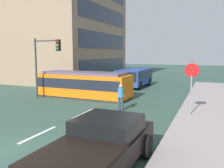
% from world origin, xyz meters
% --- Properties ---
extents(ground_plane, '(120.00, 120.00, 0.00)m').
position_xyz_m(ground_plane, '(0.00, 10.00, 0.00)').
color(ground_plane, '#334E43').
extents(sidewalk_curb_right, '(3.20, 36.00, 0.14)m').
position_xyz_m(sidewalk_curb_right, '(6.80, 6.00, 0.07)').
color(sidewalk_curb_right, '#9D8F8E').
rests_on(sidewalk_curb_right, ground).
extents(lane_stripe_1, '(0.16, 2.40, 0.01)m').
position_xyz_m(lane_stripe_1, '(0.00, 2.00, 0.01)').
color(lane_stripe_1, silver).
rests_on(lane_stripe_1, ground).
extents(lane_stripe_2, '(0.16, 2.40, 0.01)m').
position_xyz_m(lane_stripe_2, '(0.00, 6.00, 0.01)').
color(lane_stripe_2, silver).
rests_on(lane_stripe_2, ground).
extents(lane_stripe_3, '(0.16, 2.40, 0.01)m').
position_xyz_m(lane_stripe_3, '(0.00, 16.61, 0.01)').
color(lane_stripe_3, silver).
rests_on(lane_stripe_3, ground).
extents(lane_stripe_4, '(0.16, 2.40, 0.01)m').
position_xyz_m(lane_stripe_4, '(0.00, 22.61, 0.01)').
color(lane_stripe_4, silver).
rests_on(lane_stripe_4, ground).
extents(corner_building, '(15.65, 15.26, 16.00)m').
position_xyz_m(corner_building, '(-13.48, 21.57, 8.00)').
color(corner_building, '#94795F').
rests_on(corner_building, ground).
extents(streetcar_tram, '(7.68, 2.71, 2.08)m').
position_xyz_m(streetcar_tram, '(-2.58, 10.61, 1.08)').
color(streetcar_tram, orange).
rests_on(streetcar_tram, ground).
extents(city_bus, '(2.60, 5.56, 1.88)m').
position_xyz_m(city_bus, '(-0.68, 18.05, 1.08)').
color(city_bus, '#26438D').
rests_on(city_bus, ground).
extents(pedestrian_crossing, '(0.51, 0.36, 1.67)m').
position_xyz_m(pedestrian_crossing, '(1.78, 7.52, 0.94)').
color(pedestrian_crossing, '#293C49').
rests_on(pedestrian_crossing, ground).
extents(pickup_truck_parked, '(2.34, 5.03, 1.55)m').
position_xyz_m(pickup_truck_parked, '(3.94, 0.15, 0.80)').
color(pickup_truck_parked, black).
rests_on(pickup_truck_parked, ground).
extents(parked_sedan_mid, '(2.04, 4.08, 1.19)m').
position_xyz_m(parked_sedan_mid, '(-5.46, 14.57, 0.62)').
color(parked_sedan_mid, black).
rests_on(parked_sedan_mid, ground).
extents(parked_sedan_far, '(1.95, 4.08, 1.19)m').
position_xyz_m(parked_sedan_far, '(-5.10, 21.55, 0.62)').
color(parked_sedan_far, '#2C5136').
rests_on(parked_sedan_far, ground).
extents(parked_sedan_furthest, '(2.03, 4.49, 1.19)m').
position_xyz_m(parked_sedan_furthest, '(-5.45, 27.16, 0.62)').
color(parked_sedan_furthest, black).
rests_on(parked_sedan_furthest, ground).
extents(stop_sign, '(0.76, 0.07, 2.88)m').
position_xyz_m(stop_sign, '(5.90, 7.65, 2.19)').
color(stop_sign, gray).
rests_on(stop_sign, sidewalk_curb_right).
extents(traffic_light_mast, '(2.36, 0.33, 4.70)m').
position_xyz_m(traffic_light_mast, '(-4.83, 8.71, 3.28)').
color(traffic_light_mast, '#333333').
rests_on(traffic_light_mast, ground).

